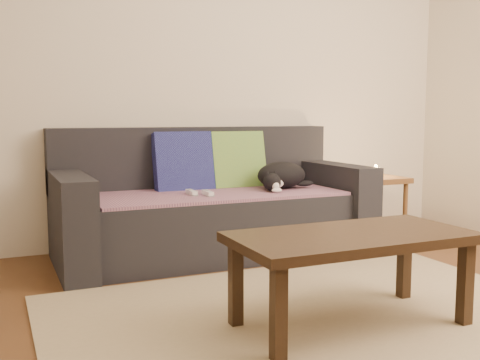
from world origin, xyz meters
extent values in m
plane|color=brown|center=(0.00, 0.00, 0.00)|extent=(4.50, 4.50, 0.00)
cube|color=beige|center=(0.00, 2.00, 1.30)|extent=(4.50, 0.04, 2.60)
cube|color=#232328|center=(0.00, 1.50, 0.21)|extent=(1.70, 0.78, 0.42)
cube|color=#232328|center=(0.00, 1.90, 0.65)|extent=(2.10, 0.18, 0.45)
cube|color=#232328|center=(-0.95, 1.50, 0.30)|extent=(0.20, 0.90, 0.60)
cube|color=#232328|center=(0.95, 1.50, 0.30)|extent=(0.20, 0.90, 0.60)
cube|color=#48294E|center=(0.00, 1.48, 0.43)|extent=(1.66, 0.74, 0.02)
cube|color=#13114B|center=(-0.15, 1.74, 0.63)|extent=(0.42, 0.19, 0.43)
cube|color=#0E5C4F|center=(0.27, 1.74, 0.63)|extent=(0.41, 0.19, 0.42)
ellipsoid|color=black|center=(0.50, 1.48, 0.53)|extent=(0.39, 0.31, 0.19)
sphere|color=black|center=(0.36, 1.35, 0.50)|extent=(0.14, 0.14, 0.12)
sphere|color=white|center=(0.36, 1.30, 0.48)|extent=(0.06, 0.06, 0.05)
ellipsoid|color=black|center=(0.65, 1.42, 0.47)|extent=(0.15, 0.07, 0.04)
cube|color=white|center=(-0.19, 1.43, 0.46)|extent=(0.04, 0.15, 0.03)
cube|color=white|center=(-0.11, 1.36, 0.46)|extent=(0.04, 0.15, 0.03)
cube|color=brown|center=(1.28, 1.43, 0.47)|extent=(0.39, 0.39, 0.04)
cylinder|color=brown|center=(1.12, 1.27, 0.23)|extent=(0.04, 0.04, 0.45)
cylinder|color=brown|center=(1.43, 1.27, 0.23)|extent=(0.04, 0.04, 0.45)
cylinder|color=brown|center=(1.12, 1.59, 0.23)|extent=(0.04, 0.04, 0.45)
cylinder|color=brown|center=(1.43, 1.59, 0.23)|extent=(0.04, 0.04, 0.45)
cylinder|color=beige|center=(1.28, 1.43, 0.53)|extent=(0.06, 0.06, 0.07)
sphere|color=#FFBF59|center=(1.28, 1.43, 0.57)|extent=(0.02, 0.02, 0.02)
cube|color=tan|center=(0.00, 0.15, 0.01)|extent=(2.50, 1.80, 0.01)
cube|color=black|center=(0.08, 0.03, 0.41)|extent=(1.08, 0.54, 0.04)
cube|color=black|center=(-0.40, -0.17, 0.20)|extent=(0.05, 0.05, 0.39)
cube|color=black|center=(0.56, -0.17, 0.20)|extent=(0.05, 0.05, 0.39)
cube|color=black|center=(-0.40, 0.24, 0.20)|extent=(0.05, 0.05, 0.39)
cube|color=black|center=(0.56, 0.24, 0.20)|extent=(0.05, 0.05, 0.39)
camera|label=1|loc=(-1.37, -2.01, 0.95)|focal=42.00mm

